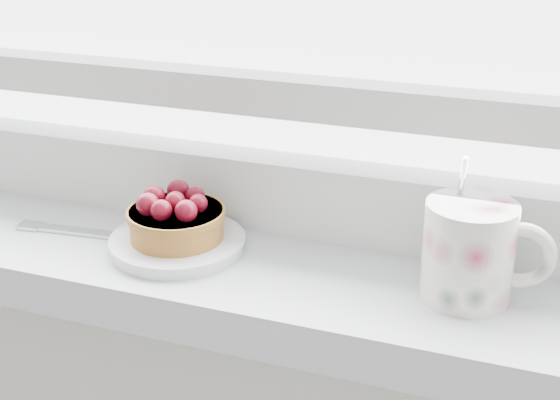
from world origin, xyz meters
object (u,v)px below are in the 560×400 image
at_px(raspberry_tart, 176,218).
at_px(fork, 122,236).
at_px(floral_mug, 472,250).
at_px(saucer, 178,243).

xyz_separation_m(raspberry_tart, fork, (-0.06, 0.00, -0.03)).
bearing_deg(fork, raspberry_tart, -2.36).
xyz_separation_m(raspberry_tart, floral_mug, (0.26, 0.00, 0.01)).
distance_m(saucer, raspberry_tart, 0.03).
bearing_deg(raspberry_tart, fork, 177.64).
distance_m(raspberry_tart, floral_mug, 0.26).
bearing_deg(raspberry_tart, saucer, 19.95).
bearing_deg(saucer, raspberry_tart, -160.05).
relative_size(floral_mug, fork, 0.54).
bearing_deg(fork, floral_mug, 0.19).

